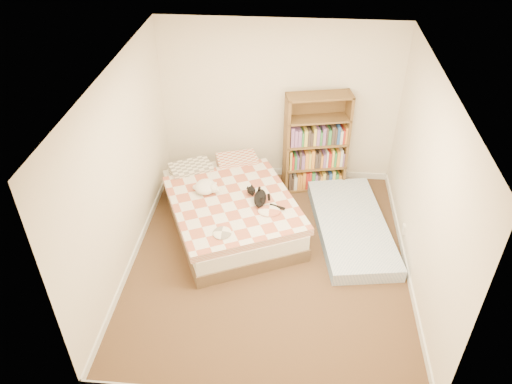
# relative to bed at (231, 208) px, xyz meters

# --- Properties ---
(room) EXTENTS (3.51, 4.01, 2.51)m
(room) POSITION_rel_bed_xyz_m (0.58, -0.71, 0.94)
(room) COLOR #482A1F
(room) RESTS_ON ground
(bed) EXTENTS (2.23, 2.56, 0.57)m
(bed) POSITION_rel_bed_xyz_m (0.00, 0.00, 0.00)
(bed) COLOR brown
(bed) RESTS_ON room
(bookshelf) EXTENTS (0.99, 0.50, 1.55)m
(bookshelf) POSITION_rel_bed_xyz_m (1.16, 1.02, 0.31)
(bookshelf) COLOR brown
(bookshelf) RESTS_ON room
(floor_mattress) EXTENTS (1.21, 2.14, 0.18)m
(floor_mattress) POSITION_rel_bed_xyz_m (1.68, -0.05, -0.17)
(floor_mattress) COLOR #7393BF
(floor_mattress) RESTS_ON room
(black_cat) EXTENTS (0.37, 0.62, 0.14)m
(black_cat) POSITION_rel_bed_xyz_m (0.43, -0.13, 0.32)
(black_cat) COLOR black
(black_cat) RESTS_ON bed
(white_dog) EXTENTS (0.40, 0.41, 0.16)m
(white_dog) POSITION_rel_bed_xyz_m (-0.33, -0.00, 0.33)
(white_dog) COLOR silver
(white_dog) RESTS_ON bed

